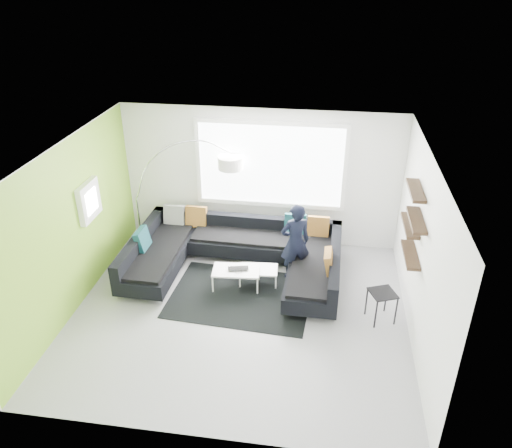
{
  "coord_description": "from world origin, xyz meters",
  "views": [
    {
      "loc": [
        1.25,
        -6.57,
        5.27
      ],
      "look_at": [
        0.15,
        0.9,
        1.22
      ],
      "focal_mm": 35.0,
      "sensor_mm": 36.0,
      "label": 1
    }
  ],
  "objects_px": {
    "coffee_table": "(247,276)",
    "person": "(295,242)",
    "side_table": "(381,306)",
    "arc_lamp": "(136,199)",
    "laptop": "(238,270)",
    "sectional_sofa": "(235,258)"
  },
  "relations": [
    {
      "from": "side_table",
      "to": "person",
      "type": "distance_m",
      "value": 1.87
    },
    {
      "from": "sectional_sofa",
      "to": "person",
      "type": "distance_m",
      "value": 1.16
    },
    {
      "from": "arc_lamp",
      "to": "side_table",
      "type": "xyz_separation_m",
      "value": [
        4.62,
        -1.56,
        -0.87
      ]
    },
    {
      "from": "sectional_sofa",
      "to": "person",
      "type": "xyz_separation_m",
      "value": [
        1.09,
        0.09,
        0.39
      ]
    },
    {
      "from": "arc_lamp",
      "to": "laptop",
      "type": "height_order",
      "value": "arc_lamp"
    },
    {
      "from": "coffee_table",
      "to": "arc_lamp",
      "type": "height_order",
      "value": "arc_lamp"
    },
    {
      "from": "sectional_sofa",
      "to": "arc_lamp",
      "type": "xyz_separation_m",
      "value": [
        -2.04,
        0.63,
        0.77
      ]
    },
    {
      "from": "side_table",
      "to": "person",
      "type": "xyz_separation_m",
      "value": [
        -1.49,
        1.02,
        0.48
      ]
    },
    {
      "from": "arc_lamp",
      "to": "laptop",
      "type": "distance_m",
      "value": 2.52
    },
    {
      "from": "sectional_sofa",
      "to": "arc_lamp",
      "type": "relative_size",
      "value": 1.71
    },
    {
      "from": "coffee_table",
      "to": "side_table",
      "type": "relative_size",
      "value": 2.0
    },
    {
      "from": "sectional_sofa",
      "to": "laptop",
      "type": "xyz_separation_m",
      "value": [
        0.14,
        -0.39,
        0.0
      ]
    },
    {
      "from": "coffee_table",
      "to": "person",
      "type": "xyz_separation_m",
      "value": [
        0.82,
        0.36,
        0.57
      ]
    },
    {
      "from": "laptop",
      "to": "side_table",
      "type": "bearing_deg",
      "value": -25.44
    },
    {
      "from": "sectional_sofa",
      "to": "coffee_table",
      "type": "distance_m",
      "value": 0.43
    },
    {
      "from": "person",
      "to": "laptop",
      "type": "distance_m",
      "value": 1.14
    },
    {
      "from": "sectional_sofa",
      "to": "arc_lamp",
      "type": "distance_m",
      "value": 2.27
    },
    {
      "from": "person",
      "to": "coffee_table",
      "type": "bearing_deg",
      "value": 1.78
    },
    {
      "from": "arc_lamp",
      "to": "coffee_table",
      "type": "bearing_deg",
      "value": -34.99
    },
    {
      "from": "sectional_sofa",
      "to": "arc_lamp",
      "type": "bearing_deg",
      "value": 164.2
    },
    {
      "from": "side_table",
      "to": "laptop",
      "type": "relative_size",
      "value": 1.31
    },
    {
      "from": "person",
      "to": "laptop",
      "type": "height_order",
      "value": "person"
    }
  ]
}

